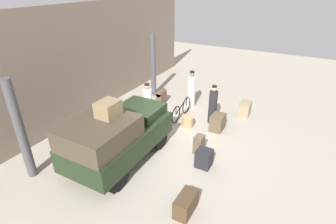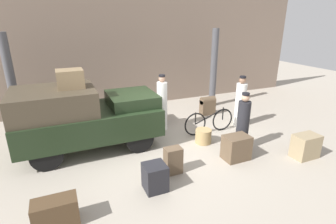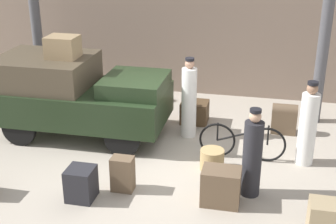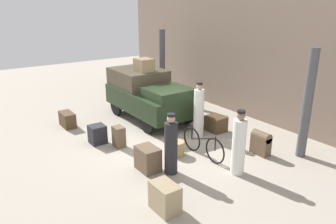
{
  "view_description": "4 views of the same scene",
  "coord_description": "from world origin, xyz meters",
  "px_view_note": "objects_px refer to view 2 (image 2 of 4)",
  "views": [
    {
      "loc": [
        -7.22,
        -3.85,
        5.25
      ],
      "look_at": [
        0.2,
        0.2,
        0.95
      ],
      "focal_mm": 28.0,
      "sensor_mm": 36.0,
      "label": 1
    },
    {
      "loc": [
        -2.49,
        -6.06,
        3.4
      ],
      "look_at": [
        0.2,
        0.2,
        0.95
      ],
      "focal_mm": 28.0,
      "sensor_mm": 36.0,
      "label": 2
    },
    {
      "loc": [
        2.02,
        -8.08,
        4.41
      ],
      "look_at": [
        0.2,
        0.2,
        0.95
      ],
      "focal_mm": 50.0,
      "sensor_mm": 36.0,
      "label": 3
    },
    {
      "loc": [
        7.94,
        -5.24,
        4.16
      ],
      "look_at": [
        0.2,
        0.2,
        0.95
      ],
      "focal_mm": 35.0,
      "sensor_mm": 36.0,
      "label": 4
    }
  ],
  "objects_px": {
    "porter_standing_middle": "(240,104)",
    "trunk_barrel_dark": "(208,105)",
    "trunk_umber_medium": "(306,146)",
    "porter_carrying_trunk": "(243,124)",
    "trunk_wicker_pale": "(155,177)",
    "conductor_in_dark_uniform": "(162,105)",
    "suitcase_tan_flat": "(236,148)",
    "wicker_basket": "(203,136)",
    "trunk_large_brown": "(56,213)",
    "bicycle": "(209,122)",
    "truck": "(84,115)",
    "suitcase_small_leather": "(154,114)",
    "suitcase_black_upright": "(173,160)",
    "trunk_on_truck_roof": "(70,79)"
  },
  "relations": [
    {
      "from": "porter_standing_middle",
      "to": "trunk_barrel_dark",
      "type": "relative_size",
      "value": 2.43
    },
    {
      "from": "trunk_umber_medium",
      "to": "porter_standing_middle",
      "type": "bearing_deg",
      "value": 95.75
    },
    {
      "from": "porter_carrying_trunk",
      "to": "trunk_wicker_pale",
      "type": "bearing_deg",
      "value": -164.7
    },
    {
      "from": "conductor_in_dark_uniform",
      "to": "trunk_wicker_pale",
      "type": "relative_size",
      "value": 3.11
    },
    {
      "from": "suitcase_tan_flat",
      "to": "trunk_wicker_pale",
      "type": "distance_m",
      "value": 2.36
    },
    {
      "from": "wicker_basket",
      "to": "trunk_large_brown",
      "type": "bearing_deg",
      "value": -155.86
    },
    {
      "from": "porter_carrying_trunk",
      "to": "suitcase_tan_flat",
      "type": "height_order",
      "value": "porter_carrying_trunk"
    },
    {
      "from": "bicycle",
      "to": "conductor_in_dark_uniform",
      "type": "distance_m",
      "value": 1.57
    },
    {
      "from": "wicker_basket",
      "to": "truck",
      "type": "bearing_deg",
      "value": 162.27
    },
    {
      "from": "truck",
      "to": "suitcase_small_leather",
      "type": "relative_size",
      "value": 5.86
    },
    {
      "from": "wicker_basket",
      "to": "conductor_in_dark_uniform",
      "type": "xyz_separation_m",
      "value": [
        -0.7,
        1.4,
        0.62
      ]
    },
    {
      "from": "truck",
      "to": "trunk_large_brown",
      "type": "distance_m",
      "value": 2.99
    },
    {
      "from": "wicker_basket",
      "to": "conductor_in_dark_uniform",
      "type": "distance_m",
      "value": 1.69
    },
    {
      "from": "trunk_wicker_pale",
      "to": "trunk_umber_medium",
      "type": "bearing_deg",
      "value": -3.69
    },
    {
      "from": "suitcase_black_upright",
      "to": "suitcase_small_leather",
      "type": "xyz_separation_m",
      "value": [
        0.74,
        3.25,
        -0.06
      ]
    },
    {
      "from": "conductor_in_dark_uniform",
      "to": "suitcase_tan_flat",
      "type": "distance_m",
      "value": 2.77
    },
    {
      "from": "porter_carrying_trunk",
      "to": "trunk_on_truck_roof",
      "type": "distance_m",
      "value": 4.62
    },
    {
      "from": "porter_carrying_trunk",
      "to": "suitcase_tan_flat",
      "type": "xyz_separation_m",
      "value": [
        -0.47,
        -0.4,
        -0.42
      ]
    },
    {
      "from": "suitcase_black_upright",
      "to": "trunk_large_brown",
      "type": "relative_size",
      "value": 0.84
    },
    {
      "from": "suitcase_tan_flat",
      "to": "suitcase_black_upright",
      "type": "bearing_deg",
      "value": 178.23
    },
    {
      "from": "suitcase_tan_flat",
      "to": "bicycle",
      "type": "bearing_deg",
      "value": 82.19
    },
    {
      "from": "truck",
      "to": "trunk_wicker_pale",
      "type": "relative_size",
      "value": 6.38
    },
    {
      "from": "truck",
      "to": "suitcase_black_upright",
      "type": "distance_m",
      "value": 2.74
    },
    {
      "from": "porter_carrying_trunk",
      "to": "suitcase_small_leather",
      "type": "distance_m",
      "value": 3.28
    },
    {
      "from": "suitcase_small_leather",
      "to": "porter_standing_middle",
      "type": "bearing_deg",
      "value": -32.2
    },
    {
      "from": "trunk_wicker_pale",
      "to": "conductor_in_dark_uniform",
      "type": "bearing_deg",
      "value": 65.2
    },
    {
      "from": "trunk_wicker_pale",
      "to": "suitcase_small_leather",
      "type": "distance_m",
      "value": 3.91
    },
    {
      "from": "trunk_large_brown",
      "to": "porter_carrying_trunk",
      "type": "bearing_deg",
      "value": 12.5
    },
    {
      "from": "conductor_in_dark_uniform",
      "to": "trunk_wicker_pale",
      "type": "bearing_deg",
      "value": -114.8
    },
    {
      "from": "truck",
      "to": "trunk_wicker_pale",
      "type": "height_order",
      "value": "truck"
    },
    {
      "from": "conductor_in_dark_uniform",
      "to": "trunk_barrel_dark",
      "type": "bearing_deg",
      "value": 15.91
    },
    {
      "from": "porter_standing_middle",
      "to": "trunk_barrel_dark",
      "type": "distance_m",
      "value": 1.46
    },
    {
      "from": "conductor_in_dark_uniform",
      "to": "bicycle",
      "type": "bearing_deg",
      "value": -35.23
    },
    {
      "from": "conductor_in_dark_uniform",
      "to": "trunk_wicker_pale",
      "type": "height_order",
      "value": "conductor_in_dark_uniform"
    },
    {
      "from": "wicker_basket",
      "to": "bicycle",
      "type": "bearing_deg",
      "value": 46.1
    },
    {
      "from": "bicycle",
      "to": "suitcase_black_upright",
      "type": "height_order",
      "value": "bicycle"
    },
    {
      "from": "bicycle",
      "to": "suitcase_small_leather",
      "type": "bearing_deg",
      "value": 126.68
    },
    {
      "from": "porter_standing_middle",
      "to": "suitcase_small_leather",
      "type": "xyz_separation_m",
      "value": [
        -2.43,
        1.53,
        -0.52
      ]
    },
    {
      "from": "porter_standing_middle",
      "to": "trunk_on_truck_roof",
      "type": "xyz_separation_m",
      "value": [
        -5.08,
        0.36,
        1.19
      ]
    },
    {
      "from": "conductor_in_dark_uniform",
      "to": "suitcase_small_leather",
      "type": "xyz_separation_m",
      "value": [
        0.01,
        0.77,
        -0.57
      ]
    },
    {
      "from": "wicker_basket",
      "to": "suitcase_black_upright",
      "type": "xyz_separation_m",
      "value": [
        -1.44,
        -1.08,
        0.11
      ]
    },
    {
      "from": "conductor_in_dark_uniform",
      "to": "suitcase_tan_flat",
      "type": "bearing_deg",
      "value": -68.56
    },
    {
      "from": "porter_carrying_trunk",
      "to": "trunk_umber_medium",
      "type": "xyz_separation_m",
      "value": [
        1.22,
        -1.03,
        -0.42
      ]
    },
    {
      "from": "porter_carrying_trunk",
      "to": "suitcase_black_upright",
      "type": "height_order",
      "value": "porter_carrying_trunk"
    },
    {
      "from": "trunk_barrel_dark",
      "to": "trunk_umber_medium",
      "type": "bearing_deg",
      "value": -80.46
    },
    {
      "from": "truck",
      "to": "trunk_barrel_dark",
      "type": "bearing_deg",
      "value": 12.53
    },
    {
      "from": "trunk_barrel_dark",
      "to": "trunk_large_brown",
      "type": "relative_size",
      "value": 0.93
    },
    {
      "from": "trunk_barrel_dark",
      "to": "porter_carrying_trunk",
      "type": "bearing_deg",
      "value": -102.23
    },
    {
      "from": "trunk_umber_medium",
      "to": "truck",
      "type": "bearing_deg",
      "value": 151.61
    },
    {
      "from": "bicycle",
      "to": "trunk_wicker_pale",
      "type": "bearing_deg",
      "value": -141.53
    }
  ]
}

